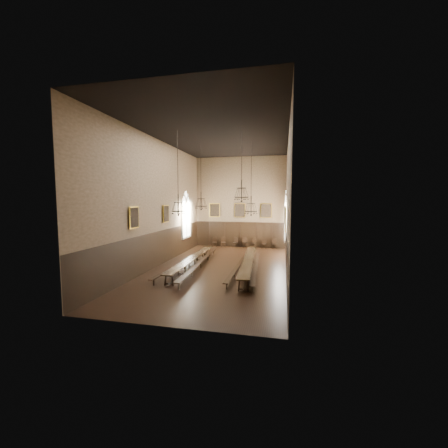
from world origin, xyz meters
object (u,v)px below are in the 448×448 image
(chair_7, at_px, (274,246))
(chandelier_back_left, at_px, (201,202))
(chair_2, at_px, (223,244))
(chandelier_front_left, at_px, (178,206))
(bench_right_outer, at_px, (256,267))
(chair_1, at_px, (215,244))
(bench_left_outer, at_px, (186,263))
(chandelier_back_right, at_px, (251,207))
(table_left, at_px, (192,263))
(chair_4, at_px, (245,245))
(chair_6, at_px, (264,246))
(chair_5, at_px, (253,245))
(bench_right_inner, at_px, (240,265))
(bench_left_inner, at_px, (201,263))
(chandelier_front_right, at_px, (242,192))
(table_right, at_px, (248,264))
(chair_3, at_px, (235,244))

(chair_7, bearing_deg, chandelier_back_left, -146.11)
(chair_2, bearing_deg, chandelier_front_left, -102.60)
(bench_right_outer, distance_m, chair_1, 10.00)
(bench_left_outer, bearing_deg, chandelier_front_left, -81.53)
(chandelier_back_right, bearing_deg, chair_7, 76.38)
(table_left, height_order, chair_4, chair_4)
(chair_6, bearing_deg, chair_5, -175.61)
(bench_right_inner, relative_size, chair_2, 9.75)
(bench_left_inner, relative_size, chair_6, 11.07)
(chair_1, relative_size, chair_6, 1.01)
(chandelier_front_left, xyz_separation_m, chandelier_front_right, (4.01, -0.16, 0.82))
(chair_6, bearing_deg, chair_1, -172.04)
(chandelier_back_right, bearing_deg, chair_6, 85.04)
(bench_left_outer, height_order, chandelier_front_right, chandelier_front_right)
(chair_1, xyz_separation_m, chair_2, (0.92, -0.06, 0.02))
(chair_4, bearing_deg, bench_left_inner, -120.51)
(bench_left_inner, relative_size, chair_4, 9.98)
(bench_right_outer, xyz_separation_m, chair_6, (-0.04, 8.58, 0.01))
(table_left, relative_size, chandelier_front_left, 1.80)
(chair_6, xyz_separation_m, chandelier_front_right, (-0.63, -10.68, 4.90))
(bench_right_inner, xyz_separation_m, chair_6, (1.04, 8.26, 0.00))
(chair_7, bearing_deg, bench_right_outer, -110.99)
(table_left, relative_size, chair_2, 9.11)
(bench_left_outer, xyz_separation_m, chair_6, (4.92, 8.59, 0.01))
(table_right, distance_m, chair_1, 9.70)
(chair_7, bearing_deg, bench_left_outer, -139.17)
(chandelier_back_left, bearing_deg, bench_right_outer, -27.93)
(chandelier_front_right, bearing_deg, chair_4, 96.48)
(table_right, distance_m, chair_4, 8.69)
(table_right, bearing_deg, chair_5, 93.91)
(table_right, xyz_separation_m, bench_right_outer, (0.49, -0.06, -0.11))
(table_right, relative_size, chair_1, 10.40)
(table_right, bearing_deg, chair_6, 86.97)
(bench_right_outer, height_order, chair_5, chair_5)
(bench_left_inner, bearing_deg, chair_4, 77.20)
(chair_3, relative_size, chair_5, 0.96)
(chair_6, bearing_deg, table_right, -84.36)
(chandelier_front_left, bearing_deg, bench_left_outer, 98.47)
(chandelier_front_right, bearing_deg, chandelier_back_right, 89.05)
(table_right, relative_size, chair_3, 9.94)
(chair_5, bearing_deg, chandelier_back_left, -106.33)
(chair_4, height_order, chandelier_back_left, chandelier_back_left)
(bench_left_inner, distance_m, bench_right_outer, 3.85)
(bench_right_inner, bearing_deg, chandelier_front_left, -147.79)
(chair_5, bearing_deg, chandelier_back_right, -73.29)
(table_left, xyz_separation_m, bench_right_inner, (3.36, 0.46, -0.08))
(chair_5, relative_size, chandelier_front_left, 0.20)
(bench_right_inner, height_order, chair_7, chair_7)
(table_right, height_order, chandelier_front_right, chandelier_front_right)
(chandelier_back_right, bearing_deg, bench_right_outer, -74.64)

